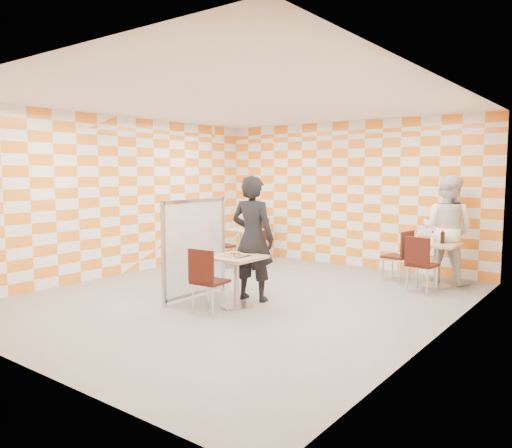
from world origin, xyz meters
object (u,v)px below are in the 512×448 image
at_px(man_white, 447,229).
at_px(empty_table, 241,240).
at_px(sport_bottle, 433,237).
at_px(partition, 195,248).
at_px(chair_main_front, 206,276).
at_px(chair_second_side, 402,252).
at_px(chair_second_front, 420,260).
at_px(chair_empty_near, 218,242).
at_px(second_table, 436,257).
at_px(main_table, 237,272).
at_px(man_dark, 253,238).
at_px(soda_bottle, 443,237).
at_px(chair_empty_far, 260,235).

bearing_deg(man_white, empty_table, 17.44).
bearing_deg(sport_bottle, partition, -129.92).
distance_m(chair_main_front, chair_second_side, 3.86).
distance_m(empty_table, chair_second_front, 3.94).
bearing_deg(chair_empty_near, second_table, 13.87).
distance_m(main_table, partition, 0.88).
height_order(man_dark, man_white, man_dark).
xyz_separation_m(main_table, soda_bottle, (1.99, 3.08, 0.34)).
relative_size(chair_second_side, chair_empty_far, 1.00).
relative_size(chair_second_side, chair_empty_near, 1.00).
height_order(chair_second_front, chair_second_side, same).
relative_size(chair_main_front, chair_empty_near, 1.00).
relative_size(main_table, man_white, 0.39).
relative_size(empty_table, man_white, 0.39).
bearing_deg(main_table, partition, 179.14).
bearing_deg(chair_empty_near, empty_table, 84.22).
bearing_deg(sport_bottle, chair_second_side, -164.51).
distance_m(chair_main_front, partition, 1.01).
bearing_deg(chair_main_front, chair_empty_near, 128.46).
distance_m(empty_table, chair_empty_far, 0.78).
bearing_deg(chair_main_front, chair_second_front, 57.69).
bearing_deg(main_table, man_white, 61.16).
distance_m(empty_table, partition, 2.98).
xyz_separation_m(chair_main_front, sport_bottle, (1.86, 3.74, 0.29)).
bearing_deg(man_dark, main_table, 88.02).
height_order(second_table, soda_bottle, soda_bottle).
height_order(empty_table, chair_second_side, chair_second_side).
height_order(empty_table, chair_empty_near, chair_empty_near).
bearing_deg(sport_bottle, man_white, 68.50).
height_order(empty_table, man_white, man_white).
bearing_deg(man_white, chair_second_front, 90.94).
relative_size(second_table, sport_bottle, 3.75).
bearing_deg(main_table, chair_empty_far, 121.99).
relative_size(main_table, soda_bottle, 3.26).
bearing_deg(second_table, chair_empty_far, 174.07).
bearing_deg(soda_bottle, chair_second_side, -175.30).
relative_size(chair_second_side, sport_bottle, 4.62).
bearing_deg(man_white, chair_main_front, 70.01).
distance_m(main_table, man_white, 4.04).
relative_size(chair_empty_far, partition, 0.60).
relative_size(empty_table, chair_second_side, 0.81).
relative_size(man_dark, sport_bottle, 9.54).
distance_m(main_table, chair_main_front, 0.58).
xyz_separation_m(sport_bottle, soda_bottle, (0.19, -0.08, 0.01)).
height_order(chair_empty_near, chair_empty_far, same).
xyz_separation_m(partition, soda_bottle, (2.83, 3.07, 0.06)).
distance_m(partition, sport_bottle, 4.11).
bearing_deg(chair_main_front, man_white, 63.98).
relative_size(chair_main_front, partition, 0.60).
bearing_deg(partition, sport_bottle, 50.08).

